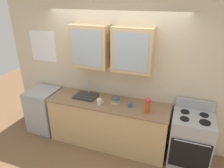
% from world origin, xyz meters
% --- Properties ---
extents(ground_plane, '(10.00, 10.00, 0.00)m').
position_xyz_m(ground_plane, '(0.00, 0.00, 0.00)').
color(ground_plane, brown).
extents(back_wall_unit, '(4.52, 0.43, 2.79)m').
position_xyz_m(back_wall_unit, '(-0.00, 0.34, 1.50)').
color(back_wall_unit, beige).
rests_on(back_wall_unit, ground_plane).
extents(counter, '(2.27, 0.67, 0.92)m').
position_xyz_m(counter, '(0.00, 0.00, 0.46)').
color(counter, tan).
rests_on(counter, ground_plane).
extents(stove_range, '(0.67, 0.65, 1.10)m').
position_xyz_m(stove_range, '(1.51, -0.00, 0.47)').
color(stove_range, '#ADAFB5').
rests_on(stove_range, ground_plane).
extents(sink_faucet, '(0.42, 0.33, 0.29)m').
position_xyz_m(sink_faucet, '(-0.48, 0.06, 0.94)').
color(sink_faucet, '#2D2D30').
rests_on(sink_faucet, counter).
extents(bowl_stack, '(0.18, 0.18, 0.11)m').
position_xyz_m(bowl_stack, '(0.14, 0.04, 0.97)').
color(bowl_stack, '#E0AD7F').
rests_on(bowl_stack, counter).
extents(vase, '(0.09, 0.09, 0.28)m').
position_xyz_m(vase, '(0.75, -0.11, 1.06)').
color(vase, '#BF4C19').
rests_on(vase, counter).
extents(cup_near_sink, '(0.13, 0.09, 0.10)m').
position_xyz_m(cup_near_sink, '(-0.12, -0.12, 0.97)').
color(cup_near_sink, silver).
rests_on(cup_near_sink, counter).
extents(cup_near_bowls, '(0.11, 0.07, 0.08)m').
position_xyz_m(cup_near_bowls, '(0.43, -0.03, 0.96)').
color(cup_near_bowls, '#38608C').
rests_on(cup_near_bowls, counter).
extents(dishwasher, '(0.58, 0.65, 0.92)m').
position_xyz_m(dishwasher, '(-1.48, -0.00, 0.46)').
color(dishwasher, '#ADAFB5').
rests_on(dishwasher, ground_plane).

